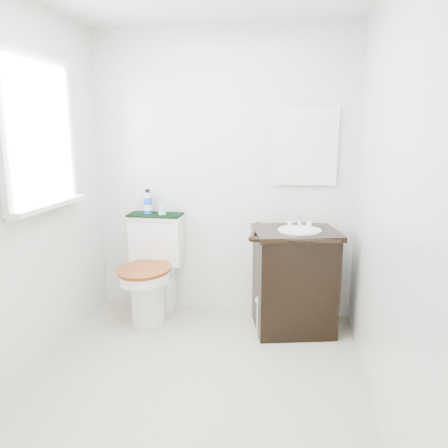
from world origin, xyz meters
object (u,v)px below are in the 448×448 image
(toilet, at_px, (153,274))
(mouthwash_bottle, at_px, (148,202))
(vanity, at_px, (294,278))
(trash_bin, at_px, (270,314))
(cup, at_px, (162,210))

(toilet, bearing_deg, mouthwash_bottle, 115.92)
(vanity, relative_size, trash_bin, 3.07)
(trash_bin, bearing_deg, cup, 164.27)
(vanity, distance_m, trash_bin, 0.34)
(toilet, distance_m, cup, 0.56)
(mouthwash_bottle, height_order, cup, mouthwash_bottle)
(trash_bin, height_order, cup, cup)
(vanity, distance_m, mouthwash_bottle, 1.39)
(vanity, bearing_deg, trash_bin, -149.48)
(cup, bearing_deg, mouthwash_bottle, 163.70)
(trash_bin, height_order, mouthwash_bottle, mouthwash_bottle)
(vanity, bearing_deg, cup, 171.72)
(toilet, bearing_deg, vanity, -2.93)
(vanity, height_order, cup, cup)
(mouthwash_bottle, bearing_deg, vanity, -9.17)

